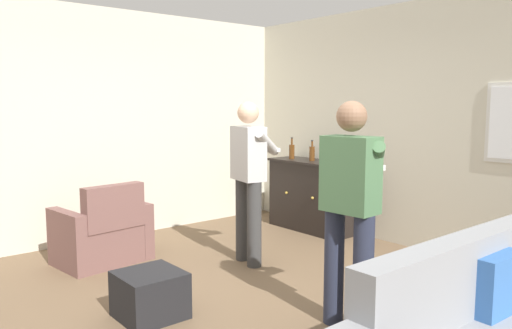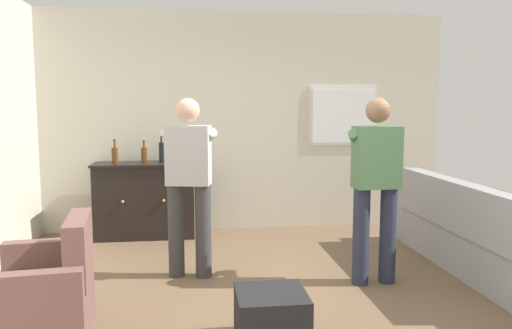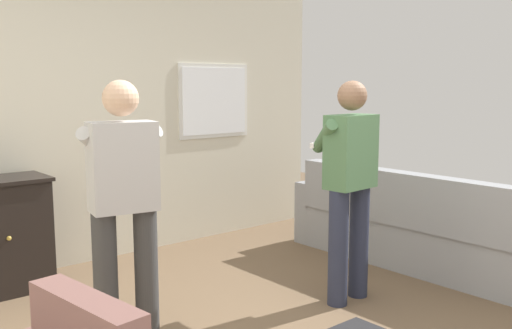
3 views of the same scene
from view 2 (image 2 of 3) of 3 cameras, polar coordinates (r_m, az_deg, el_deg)
The scene contains 11 objects.
ground at distance 4.23m, azimuth 2.94°, elevation -15.68°, with size 10.40×10.40×0.00m, color brown.
wall_back_with_window at distance 6.55m, azimuth -0.89°, elevation 4.91°, with size 5.20×0.15×2.80m.
couch at distance 5.28m, azimuth 23.71°, elevation -7.84°, with size 0.57×2.61×0.89m.
armchair at distance 3.85m, azimuth -22.83°, elevation -13.89°, with size 0.74×0.95×0.85m.
sideboard_cabinet at distance 6.28m, azimuth -12.55°, elevation -3.96°, with size 1.23×0.49×0.92m.
bottle_wine_green at distance 6.20m, azimuth -15.83°, elevation 1.06°, with size 0.07×0.07×0.29m.
bottle_liquor_amber at distance 6.19m, azimuth -12.66°, elevation 1.12°, with size 0.07×0.07×0.27m.
bottle_spirits_clear at distance 6.21m, azimuth -10.74°, elevation 1.43°, with size 0.06×0.06×0.33m.
ottoman at distance 3.54m, azimuth 1.76°, elevation -17.10°, with size 0.47×0.47×0.36m, color black.
person_standing_left at distance 4.69m, azimuth -7.66°, elevation -1.58°, with size 0.55×0.51×1.68m.
person_standing_right at distance 4.59m, azimuth 13.50°, elevation -1.88°, with size 0.56×0.49×1.68m.
Camera 2 is at (-0.70, -3.84, 1.61)m, focal length 35.00 mm.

